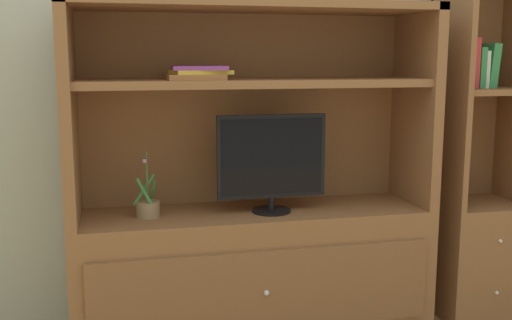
% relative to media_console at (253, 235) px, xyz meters
% --- Properties ---
extents(painted_rear_wall, '(6.00, 0.10, 2.80)m').
position_rel_media_console_xyz_m(painted_rear_wall, '(0.00, 0.34, 0.90)').
color(painted_rear_wall, '#ADB29E').
rests_on(painted_rear_wall, ground_plane).
extents(media_console, '(1.68, 0.50, 1.59)m').
position_rel_media_console_xyz_m(media_console, '(0.00, 0.00, 0.00)').
color(media_console, brown).
rests_on(media_console, ground_plane).
extents(tv_monitor, '(0.51, 0.18, 0.46)m').
position_rel_media_console_xyz_m(tv_monitor, '(0.07, -0.06, 0.37)').
color(tv_monitor, black).
rests_on(tv_monitor, media_console).
extents(potted_plant, '(0.12, 0.11, 0.30)m').
position_rel_media_console_xyz_m(potted_plant, '(-0.50, -0.02, 0.17)').
color(potted_plant, '#8C7251').
rests_on(potted_plant, media_console).
extents(magazine_stack, '(0.28, 0.31, 0.06)m').
position_rel_media_console_xyz_m(magazine_stack, '(-0.26, -0.01, 0.77)').
color(magazine_stack, '#A56638').
rests_on(magazine_stack, media_console).
extents(bookshelf_tall, '(0.44, 0.40, 1.88)m').
position_rel_media_console_xyz_m(bookshelf_tall, '(1.20, 0.00, 0.12)').
color(bookshelf_tall, brown).
rests_on(bookshelf_tall, ground_plane).
extents(upright_book_row, '(0.19, 0.15, 0.25)m').
position_rel_media_console_xyz_m(upright_book_row, '(1.13, -0.01, 0.80)').
color(upright_book_row, gold).
rests_on(upright_book_row, bookshelf_tall).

